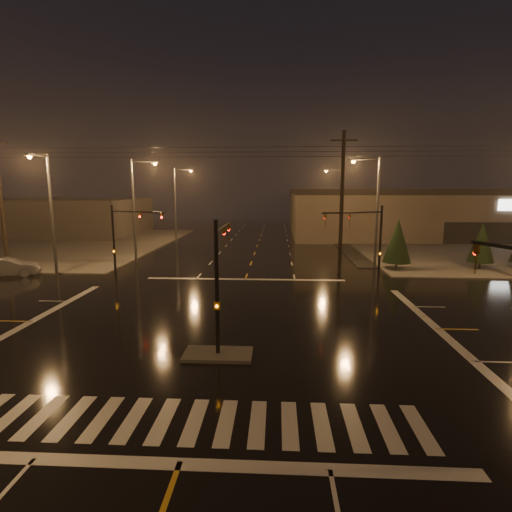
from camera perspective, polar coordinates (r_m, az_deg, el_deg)
The scene contains 22 objects.
ground at distance 21.86m, azimuth -3.89°, elevation -9.83°, with size 140.00×140.00×0.00m, color black.
sidewalk_ne at distance 57.88m, azimuth 31.35°, elevation 1.07°, with size 36.00×36.00×0.12m, color #45423E.
sidewalk_nw at distance 60.48m, azimuth -29.53°, elevation 1.53°, with size 36.00×36.00×0.12m, color #45423E.
median_island at distance 18.14m, azimuth -5.46°, elevation -13.80°, with size 3.00×1.60×0.15m, color #45423E.
crosswalk at distance 13.81m, azimuth -8.75°, elevation -22.28°, with size 15.00×2.60×0.01m, color beige.
stop_bar_near at distance 12.20m, azimuth -10.90°, elevation -27.16°, with size 16.00×0.50×0.01m, color beige.
stop_bar_far at distance 32.38m, azimuth -1.54°, elevation -3.34°, with size 16.00×0.50×0.01m, color beige.
retail_building at distance 74.01m, azimuth 29.23°, elevation 5.77°, with size 60.20×28.30×7.20m.
commercial_block at distance 73.01m, azimuth -28.00°, elevation 5.01°, with size 30.00×18.00×5.60m, color #3E3937.
signal_mast_median at distance 17.92m, azimuth -5.21°, elevation -1.75°, with size 0.25×4.59×6.00m.
signal_mast_ne at distance 31.55m, azimuth 15.78°, elevation 2.94°, with size 4.84×1.86×6.00m.
signal_mast_nw at distance 33.06m, azimuth -18.36°, elevation 3.10°, with size 4.84×1.86×6.00m.
streetlight_1 at distance 40.86m, azimuth -16.72°, elevation 7.17°, with size 2.77×0.32×10.00m.
streetlight_2 at distance 56.18m, azimuth -11.19°, elevation 7.96°, with size 2.77×0.32×10.00m.
streetlight_3 at distance 37.48m, azimuth 16.50°, elevation 7.00°, with size 2.77×0.32×10.00m.
streetlight_4 at distance 57.12m, azimuth 11.88°, elevation 7.96°, with size 2.77×0.32×10.00m.
streetlight_5 at distance 36.71m, azimuth -27.48°, elevation 6.26°, with size 0.32×2.77×10.00m.
utility_pole_0 at distance 42.33m, azimuth -32.63°, elevation 6.59°, with size 2.20×0.32×12.00m.
utility_pole_1 at distance 34.89m, azimuth 12.15°, elevation 7.55°, with size 2.20×0.32×12.00m.
conifer_0 at distance 37.89m, azimuth 19.58°, elevation 2.05°, with size 2.48×2.48×4.57m.
conifer_1 at distance 41.32m, azimuth 29.53°, elevation 1.71°, with size 2.27×2.27×4.25m.
car_crossing at distance 39.05m, azimuth -32.01°, elevation -1.39°, with size 1.69×4.84×1.59m, color slate.
Camera 1 is at (2.56, -20.45, 7.28)m, focal length 28.00 mm.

